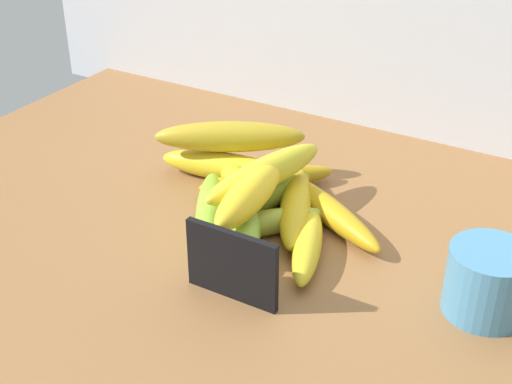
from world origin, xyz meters
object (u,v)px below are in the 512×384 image
(banana_4, at_px, (296,206))
(banana_11, at_px, (230,137))
(banana_9, at_px, (238,188))
(banana_12, at_px, (248,196))
(banana_1, at_px, (329,211))
(banana_10, at_px, (265,173))
(banana_0, at_px, (261,197))
(banana_3, at_px, (309,244))
(coffee_mug, at_px, (490,282))
(banana_7, at_px, (225,166))
(banana_5, at_px, (211,213))
(banana_2, at_px, (267,180))
(banana_8, at_px, (241,229))
(chalkboard_sign, at_px, (232,267))
(banana_6, at_px, (265,223))

(banana_4, distance_m, banana_11, 0.15)
(banana_9, bearing_deg, banana_12, -50.99)
(banana_1, height_order, banana_9, banana_9)
(banana_10, bearing_deg, banana_0, 150.76)
(banana_3, bearing_deg, banana_9, 154.14)
(coffee_mug, distance_m, banana_7, 0.41)
(banana_0, xyz_separation_m, banana_5, (-0.04, -0.06, -0.00))
(banana_9, distance_m, banana_11, 0.08)
(banana_4, distance_m, banana_9, 0.09)
(banana_2, bearing_deg, banana_7, -178.92)
(banana_0, bearing_deg, banana_12, -72.64)
(banana_11, bearing_deg, coffee_mug, -16.75)
(banana_1, bearing_deg, banana_3, -81.79)
(banana_1, bearing_deg, banana_8, -126.41)
(coffee_mug, bearing_deg, chalkboard_sign, -155.06)
(chalkboard_sign, height_order, banana_9, chalkboard_sign)
(banana_4, distance_m, banana_8, 0.09)
(banana_5, relative_size, banana_9, 1.14)
(banana_12, bearing_deg, coffee_mug, 2.19)
(banana_6, bearing_deg, banana_7, 141.84)
(banana_4, relative_size, banana_10, 0.97)
(banana_1, distance_m, banana_8, 0.12)
(banana_4, bearing_deg, coffee_mug, -13.11)
(chalkboard_sign, bearing_deg, coffee_mug, 24.94)
(banana_7, bearing_deg, banana_8, -50.78)
(banana_6, xyz_separation_m, banana_12, (-0.01, -0.02, 0.05))
(banana_5, bearing_deg, banana_4, 37.21)
(banana_11, bearing_deg, banana_0, -36.17)
(banana_8, distance_m, banana_12, 0.04)
(banana_1, bearing_deg, banana_4, -157.97)
(chalkboard_sign, xyz_separation_m, banana_7, (-0.15, 0.22, -0.02))
(banana_3, distance_m, banana_10, 0.11)
(banana_1, relative_size, banana_2, 1.09)
(banana_7, bearing_deg, banana_5, -65.29)
(banana_11, bearing_deg, banana_5, -68.36)
(chalkboard_sign, height_order, banana_6, chalkboard_sign)
(banana_0, distance_m, banana_9, 0.04)
(chalkboard_sign, bearing_deg, banana_0, 110.21)
(chalkboard_sign, distance_m, banana_12, 0.11)
(banana_0, xyz_separation_m, banana_8, (0.02, -0.08, -0.00))
(coffee_mug, relative_size, banana_8, 0.64)
(banana_7, height_order, banana_8, banana_8)
(banana_11, bearing_deg, banana_2, -9.42)
(banana_0, distance_m, banana_12, 0.08)
(coffee_mug, bearing_deg, banana_7, 164.97)
(banana_8, bearing_deg, banana_3, 12.47)
(banana_7, relative_size, banana_9, 1.05)
(banana_7, xyz_separation_m, banana_11, (0.00, 0.01, 0.04))
(banana_3, xyz_separation_m, banana_5, (-0.14, -0.00, 0.00))
(banana_10, bearing_deg, banana_4, 14.08)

